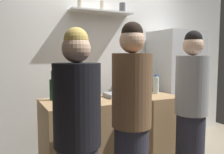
% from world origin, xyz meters
% --- Properties ---
extents(back_wall_assembly, '(4.80, 0.32, 2.60)m').
position_xyz_m(back_wall_assembly, '(-0.00, 1.25, 1.30)').
color(back_wall_assembly, white).
rests_on(back_wall_assembly, ground).
extents(refrigerator, '(0.67, 0.65, 1.76)m').
position_xyz_m(refrigerator, '(1.03, 0.85, 0.88)').
color(refrigerator, silver).
rests_on(refrigerator, ground).
extents(counter, '(1.62, 0.69, 0.89)m').
position_xyz_m(counter, '(-0.23, 0.51, 0.45)').
color(counter, '#9E7A51').
rests_on(counter, ground).
extents(baking_pan, '(0.34, 0.24, 0.05)m').
position_xyz_m(baking_pan, '(-0.11, 0.55, 0.92)').
color(baking_pan, gray).
rests_on(baking_pan, counter).
extents(utensil_holder, '(0.10, 0.10, 0.22)m').
position_xyz_m(utensil_holder, '(-0.46, 0.56, 0.95)').
color(utensil_holder, '#B2B2B7').
rests_on(utensil_holder, counter).
extents(wine_bottle_pale_glass, '(0.07, 0.07, 0.33)m').
position_xyz_m(wine_bottle_pale_glass, '(-0.67, 0.44, 1.02)').
color(wine_bottle_pale_glass, '#B2BFB2').
rests_on(wine_bottle_pale_glass, counter).
extents(wine_bottle_green_glass, '(0.07, 0.07, 0.33)m').
position_xyz_m(wine_bottle_green_glass, '(-0.89, 0.68, 1.02)').
color(wine_bottle_green_glass, '#19471E').
rests_on(wine_bottle_green_glass, counter).
extents(water_bottle_plastic, '(0.08, 0.08, 0.25)m').
position_xyz_m(water_bottle_plastic, '(0.45, 0.56, 1.01)').
color(water_bottle_plastic, silver).
rests_on(water_bottle_plastic, counter).
extents(person_brown_jacket, '(0.34, 0.34, 1.68)m').
position_xyz_m(person_brown_jacket, '(-0.42, -0.26, 0.83)').
color(person_brown_jacket, '#262633').
rests_on(person_brown_jacket, ground).
extents(person_grey_hoodie, '(0.34, 0.34, 1.65)m').
position_xyz_m(person_grey_hoodie, '(0.39, -0.14, 0.82)').
color(person_grey_hoodie, '#262633').
rests_on(person_grey_hoodie, ground).
extents(person_blonde, '(0.34, 0.34, 1.59)m').
position_xyz_m(person_blonde, '(-0.94, -0.37, 0.78)').
color(person_blonde, '#262633').
rests_on(person_blonde, ground).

